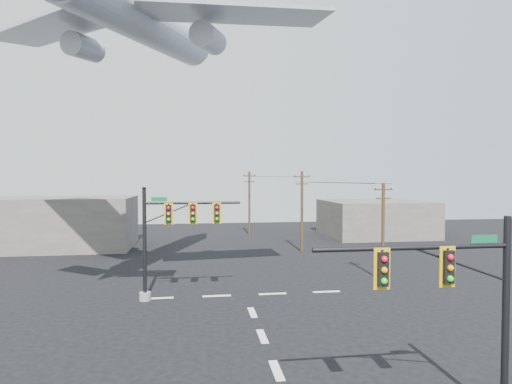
{
  "coord_description": "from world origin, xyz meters",
  "views": [
    {
      "loc": [
        -3.43,
        -17.93,
        8.39
      ],
      "look_at": [
        -0.19,
        5.0,
        7.58
      ],
      "focal_mm": 30.0,
      "sensor_mm": 36.0,
      "label": 1
    }
  ],
  "objects": [
    {
      "name": "ground",
      "position": [
        0.0,
        0.0,
        0.0
      ],
      "size": [
        120.0,
        120.0,
        0.0
      ],
      "primitive_type": "plane",
      "color": "black",
      "rests_on": "ground"
    },
    {
      "name": "lane_markings",
      "position": [
        0.0,
        5.33,
        0.01
      ],
      "size": [
        14.0,
        21.2,
        0.01
      ],
      "color": "silver",
      "rests_on": "ground"
    },
    {
      "name": "signal_mast_near",
      "position": [
        5.59,
        -4.82,
        3.81
      ],
      "size": [
        7.2,
        0.78,
        7.07
      ],
      "color": "gray",
      "rests_on": "ground"
    },
    {
      "name": "signal_mast_far",
      "position": [
        -5.26,
        11.55,
        4.34
      ],
      "size": [
        6.89,
        0.85,
        7.71
      ],
      "color": "gray",
      "rests_on": "ground"
    },
    {
      "name": "utility_pole_a",
      "position": [
        11.51,
        14.61,
        4.14
      ],
      "size": [
        1.58,
        0.26,
        7.91
      ],
      "rotation": [
        0.0,
        0.0,
        0.09
      ],
      "color": "#45301D",
      "rests_on": "ground"
    },
    {
      "name": "utility_pole_b",
      "position": [
        8.34,
        28.64,
        4.73
      ],
      "size": [
        1.83,
        0.3,
        9.04
      ],
      "rotation": [
        0.0,
        0.0,
        -0.02
      ],
      "color": "#45301D",
      "rests_on": "ground"
    },
    {
      "name": "utility_pole_c",
      "position": [
        4.25,
        43.36,
        4.82
      ],
      "size": [
        1.79,
        0.82,
        9.2
      ],
      "rotation": [
        0.0,
        0.0,
        -0.38
      ],
      "color": "#45301D",
      "rests_on": "ground"
    },
    {
      "name": "power_lines",
      "position": [
        8.06,
        29.03,
        8.16
      ],
      "size": [
        8.83,
        28.76,
        0.62
      ],
      "color": "black"
    },
    {
      "name": "airliner",
      "position": [
        -6.9,
        13.63,
        19.33
      ],
      "size": [
        25.05,
        27.2,
        7.27
      ],
      "rotation": [
        0.0,
        -0.09,
        1.22
      ],
      "color": "#A6AAB2"
    },
    {
      "name": "building_left",
      "position": [
        -20.0,
        35.0,
        3.0
      ],
      "size": [
        18.0,
        10.0,
        6.0
      ],
      "primitive_type": "cube",
      "color": "slate",
      "rests_on": "ground"
    },
    {
      "name": "building_right",
      "position": [
        22.0,
        40.0,
        2.5
      ],
      "size": [
        14.0,
        12.0,
        5.0
      ],
      "primitive_type": "cube",
      "color": "slate",
      "rests_on": "ground"
    }
  ]
}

